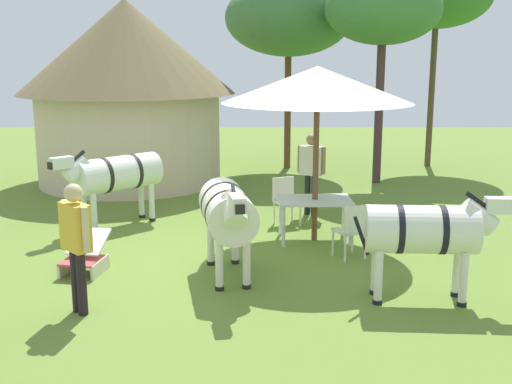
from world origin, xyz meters
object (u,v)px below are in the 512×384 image
object	(u,v)px
shade_umbrella	(318,85)
standing_watcher	(77,237)
striped_lounge_chair	(86,256)
zebra_nearest_camera	(229,212)
thatched_hut	(129,85)
acacia_tree_right_background	(290,18)
guest_beside_umbrella	(312,167)
acacia_tree_far_lawn	(384,11)
patio_dining_table	(316,204)
patio_chair_west_end	(353,228)
patio_chair_near_lawn	(286,197)
zebra_toward_hut	(426,231)
zebra_by_umbrella	(116,175)

from	to	relation	value
shade_umbrella	standing_watcher	distance (m)	4.88
striped_lounge_chair	zebra_nearest_camera	xyz separation A→B (m)	(2.16, -0.22, 0.74)
thatched_hut	acacia_tree_right_background	bearing A→B (deg)	25.54
striped_lounge_chair	guest_beside_umbrella	bearing A→B (deg)	-126.85
thatched_hut	striped_lounge_chair	distance (m)	7.22
striped_lounge_chair	acacia_tree_far_lawn	world-z (taller)	acacia_tree_far_lawn
shade_umbrella	acacia_tree_far_lawn	distance (m)	5.64
patio_dining_table	patio_chair_west_end	distance (m)	1.18
patio_dining_table	patio_chair_near_lawn	bearing A→B (deg)	113.43
shade_umbrella	patio_dining_table	world-z (taller)	shade_umbrella
zebra_toward_hut	zebra_nearest_camera	bearing A→B (deg)	-105.00
shade_umbrella	patio_chair_west_end	distance (m)	2.48
patio_dining_table	striped_lounge_chair	world-z (taller)	patio_dining_table
standing_watcher	zebra_by_umbrella	size ratio (longest dim) A/B	0.91
zebra_by_umbrella	striped_lounge_chair	bearing A→B (deg)	137.89
patio_chair_west_end	zebra_toward_hut	size ratio (longest dim) A/B	0.42
shade_umbrella	thatched_hut	bearing A→B (deg)	129.15
striped_lounge_chair	zebra_nearest_camera	world-z (taller)	zebra_nearest_camera
shade_umbrella	acacia_tree_far_lawn	size ratio (longest dim) A/B	0.64
guest_beside_umbrella	acacia_tree_far_lawn	bearing A→B (deg)	-96.65
zebra_nearest_camera	zebra_by_umbrella	world-z (taller)	same
patio_dining_table	standing_watcher	bearing A→B (deg)	-135.47
thatched_hut	shade_umbrella	size ratio (longest dim) A/B	1.65
patio_chair_west_end	patio_chair_near_lawn	xyz separation A→B (m)	(-0.97, 2.13, 0.00)
patio_chair_near_lawn	striped_lounge_chair	world-z (taller)	patio_chair_near_lawn
acacia_tree_far_lawn	zebra_by_umbrella	bearing A→B (deg)	-144.27
zebra_by_umbrella	acacia_tree_far_lawn	size ratio (longest dim) A/B	0.36
patio_chair_west_end	striped_lounge_chair	world-z (taller)	patio_chair_west_end
patio_chair_west_end	standing_watcher	bearing A→B (deg)	-175.86
standing_watcher	striped_lounge_chair	size ratio (longest dim) A/B	1.86
thatched_hut	acacia_tree_right_background	distance (m)	4.82
thatched_hut	acacia_tree_far_lawn	size ratio (longest dim) A/B	1.05
zebra_by_umbrella	acacia_tree_right_background	distance (m)	7.80
patio_chair_near_lawn	acacia_tree_far_lawn	distance (m)	5.97
striped_lounge_chair	zebra_toward_hut	bearing A→B (deg)	176.87
patio_dining_table	guest_beside_umbrella	size ratio (longest dim) A/B	0.79
thatched_hut	patio_dining_table	world-z (taller)	thatched_hut
striped_lounge_chair	shade_umbrella	bearing A→B (deg)	-145.15
thatched_hut	acacia_tree_far_lawn	world-z (taller)	acacia_tree_far_lawn
patio_dining_table	standing_watcher	xyz separation A→B (m)	(-3.26, -3.21, 0.36)
striped_lounge_chair	standing_watcher	bearing A→B (deg)	112.27
patio_chair_west_end	striped_lounge_chair	bearing A→B (deg)	163.00
patio_chair_near_lawn	zebra_nearest_camera	distance (m)	3.16
acacia_tree_right_background	patio_chair_near_lawn	bearing A→B (deg)	-93.07
patio_chair_west_end	acacia_tree_right_background	world-z (taller)	acacia_tree_right_background
patio_dining_table	zebra_by_umbrella	world-z (taller)	zebra_by_umbrella
shade_umbrella	acacia_tree_right_background	distance (m)	7.27
standing_watcher	acacia_tree_far_lawn	distance (m)	10.32
zebra_toward_hut	thatched_hut	bearing A→B (deg)	-142.19
zebra_toward_hut	patio_dining_table	bearing A→B (deg)	-153.28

